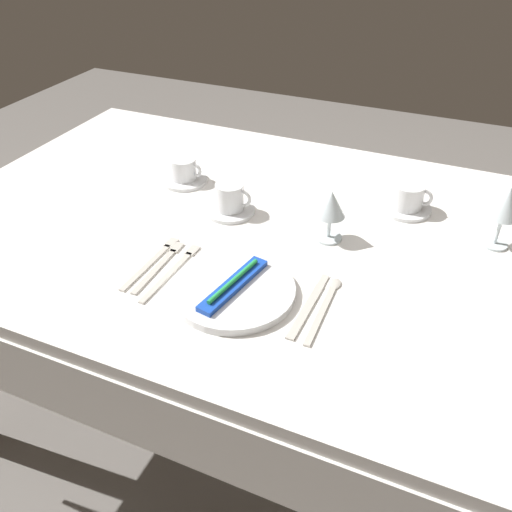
% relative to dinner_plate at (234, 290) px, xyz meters
% --- Properties ---
extents(ground_plane, '(6.00, 6.00, 0.00)m').
position_rel_dinner_plate_xyz_m(ground_plane, '(-0.01, 0.27, -0.75)').
color(ground_plane, slate).
extents(dining_table, '(1.80, 1.11, 0.74)m').
position_rel_dinner_plate_xyz_m(dining_table, '(-0.01, 0.27, -0.09)').
color(dining_table, white).
rests_on(dining_table, ground).
extents(dinner_plate, '(0.26, 0.26, 0.02)m').
position_rel_dinner_plate_xyz_m(dinner_plate, '(0.00, 0.00, 0.00)').
color(dinner_plate, white).
rests_on(dinner_plate, dining_table).
extents(toothbrush_package, '(0.07, 0.21, 0.02)m').
position_rel_dinner_plate_xyz_m(toothbrush_package, '(0.00, 0.00, 0.02)').
color(toothbrush_package, blue).
rests_on(toothbrush_package, dinner_plate).
extents(fork_outer, '(0.03, 0.23, 0.00)m').
position_rel_dinner_plate_xyz_m(fork_outer, '(-0.16, 0.02, -0.01)').
color(fork_outer, beige).
rests_on(fork_outer, dining_table).
extents(fork_inner, '(0.02, 0.21, 0.00)m').
position_rel_dinner_plate_xyz_m(fork_inner, '(-0.20, 0.02, -0.01)').
color(fork_inner, beige).
rests_on(fork_inner, dining_table).
extents(fork_salad, '(0.02, 0.22, 0.00)m').
position_rel_dinner_plate_xyz_m(fork_salad, '(-0.22, 0.03, -0.01)').
color(fork_salad, beige).
rests_on(fork_salad, dining_table).
extents(dinner_knife, '(0.02, 0.22, 0.00)m').
position_rel_dinner_plate_xyz_m(dinner_knife, '(0.16, 0.02, -0.01)').
color(dinner_knife, beige).
rests_on(dinner_knife, dining_table).
extents(spoon_soup, '(0.03, 0.22, 0.01)m').
position_rel_dinner_plate_xyz_m(spoon_soup, '(0.19, 0.05, -0.01)').
color(spoon_soup, beige).
rests_on(spoon_soup, dining_table).
extents(saucer_left, '(0.13, 0.13, 0.01)m').
position_rel_dinner_plate_xyz_m(saucer_left, '(-0.15, 0.30, -0.00)').
color(saucer_left, white).
rests_on(saucer_left, dining_table).
extents(coffee_cup_left, '(0.10, 0.07, 0.07)m').
position_rel_dinner_plate_xyz_m(coffee_cup_left, '(-0.15, 0.30, 0.04)').
color(coffee_cup_left, white).
rests_on(coffee_cup_left, saucer_left).
extents(saucer_right, '(0.14, 0.14, 0.01)m').
position_rel_dinner_plate_xyz_m(saucer_right, '(0.27, 0.50, -0.00)').
color(saucer_right, white).
rests_on(saucer_right, dining_table).
extents(coffee_cup_right, '(0.11, 0.09, 0.07)m').
position_rel_dinner_plate_xyz_m(coffee_cup_right, '(0.27, 0.50, 0.03)').
color(coffee_cup_right, white).
rests_on(coffee_cup_right, saucer_right).
extents(saucer_far, '(0.13, 0.13, 0.01)m').
position_rel_dinner_plate_xyz_m(saucer_far, '(-0.35, 0.41, -0.00)').
color(saucer_far, white).
rests_on(saucer_far, dining_table).
extents(coffee_cup_far, '(0.10, 0.07, 0.06)m').
position_rel_dinner_plate_xyz_m(coffee_cup_far, '(-0.35, 0.41, 0.03)').
color(coffee_cup_far, white).
rests_on(coffee_cup_far, saucer_far).
extents(wine_glass_centre, '(0.07, 0.07, 0.13)m').
position_rel_dinner_plate_xyz_m(wine_glass_centre, '(0.12, 0.28, 0.08)').
color(wine_glass_centre, silver).
rests_on(wine_glass_centre, dining_table).
extents(wine_glass_left, '(0.07, 0.07, 0.16)m').
position_rel_dinner_plate_xyz_m(wine_glass_left, '(0.50, 0.42, 0.10)').
color(wine_glass_left, silver).
rests_on(wine_glass_left, dining_table).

